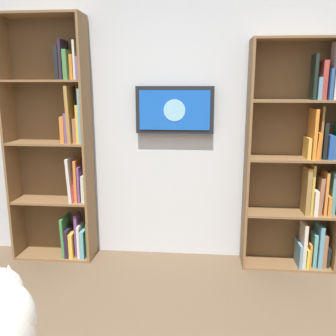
{
  "coord_description": "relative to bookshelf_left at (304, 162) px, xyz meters",
  "views": [
    {
      "loc": [
        -0.3,
        1.21,
        1.63
      ],
      "look_at": [
        -0.1,
        -1.02,
        1.13
      ],
      "focal_mm": 39.66,
      "sensor_mm": 36.0,
      "label": 1
    }
  ],
  "objects": [
    {
      "name": "bookshelf_right",
      "position": [
        2.2,
        -0.0,
        0.08
      ],
      "size": [
        0.75,
        0.28,
        2.23
      ],
      "color": "brown",
      "rests_on": "ground"
    },
    {
      "name": "wall_mounted_tv",
      "position": [
        1.14,
        -0.08,
        0.44
      ],
      "size": [
        0.7,
        0.07,
        0.42
      ],
      "color": "black"
    },
    {
      "name": "wall_back",
      "position": [
        1.19,
        -0.17,
        0.38
      ],
      "size": [
        4.52,
        0.06,
        2.7
      ],
      "primitive_type": "cube",
      "color": "silver",
      "rests_on": "ground"
    },
    {
      "name": "bookshelf_left",
      "position": [
        0.0,
        0.0,
        0.0
      ],
      "size": [
        0.81,
        0.28,
        2.01
      ],
      "color": "brown",
      "rests_on": "ground"
    }
  ]
}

